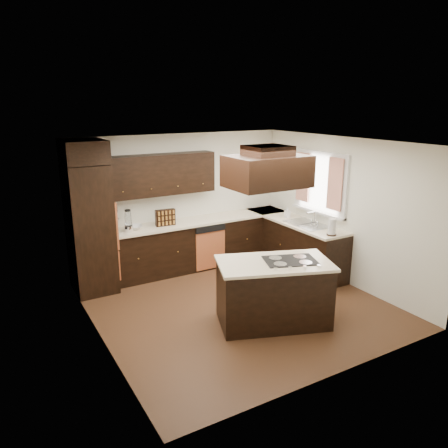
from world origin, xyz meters
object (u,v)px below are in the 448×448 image
Objects in this scene: island at (273,294)px; spice_rack at (165,218)px; oven_column at (90,229)px; range_hood at (267,171)px.

spice_rack reaches higher than island.
oven_column is at bearing 148.70° from island.
range_hood is 2.97× the size of spice_rack.
island is at bearing -51.57° from oven_column.
island is 1.43× the size of range_hood.
island is at bearing -71.94° from spice_rack.
range_hood is at bearing -50.26° from oven_column.
spice_rack is at bearing 1.66° from oven_column.
spice_rack is (-0.55, 2.29, -1.09)m from range_hood.
island is 2.61m from spice_rack.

